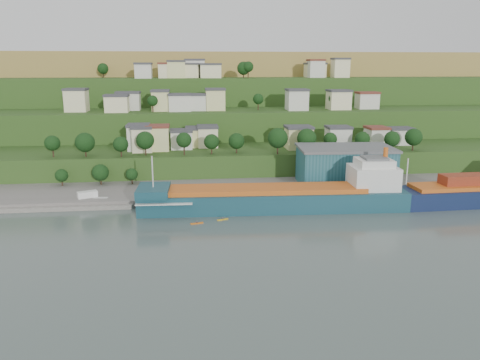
{
  "coord_description": "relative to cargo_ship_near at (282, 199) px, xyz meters",
  "views": [
    {
      "loc": [
        -17.95,
        -120.22,
        40.78
      ],
      "look_at": [
        -3.02,
        15.0,
        7.49
      ],
      "focal_mm": 35.0,
      "sensor_mm": 36.0,
      "label": 1
    }
  ],
  "objects": [
    {
      "name": "kayak_yellow",
      "position": [
        -17.9,
        -8.16,
        -2.94
      ],
      "size": [
        3.12,
        1.55,
        0.78
      ],
      "rotation": [
        0.0,
        0.0,
        0.34
      ],
      "color": "gold",
      "rests_on": "ground"
    },
    {
      "name": "pebble_beach",
      "position": [
        -63.52,
        13.36,
        -3.17
      ],
      "size": [
        40.0,
        18.0,
        2.4
      ],
      "primitive_type": "cube",
      "color": "slate",
      "rests_on": "ground"
    },
    {
      "name": "quay",
      "position": [
        11.48,
        19.36,
        -3.17
      ],
      "size": [
        220.0,
        26.0,
        4.0
      ],
      "primitive_type": "cube",
      "color": "slate",
      "rests_on": "ground"
    },
    {
      "name": "ground",
      "position": [
        -8.52,
        -8.64,
        -3.17
      ],
      "size": [
        500.0,
        500.0,
        0.0
      ],
      "primitive_type": "plane",
      "color": "#43514E",
      "rests_on": "ground"
    },
    {
      "name": "caravan",
      "position": [
        -57.47,
        11.7,
        -0.63
      ],
      "size": [
        6.23,
        4.46,
        2.69
      ],
      "primitive_type": "cube",
      "rotation": [
        0.0,
        0.0,
        0.4
      ],
      "color": "white",
      "rests_on": "pebble_beach"
    },
    {
      "name": "warehouse",
      "position": [
        24.98,
        18.73,
        5.26
      ],
      "size": [
        32.17,
        20.98,
        12.8
      ],
      "rotation": [
        0.0,
        0.0,
        -0.07
      ],
      "color": "#1D5159",
      "rests_on": "quay"
    },
    {
      "name": "dinghy",
      "position": [
        -53.46,
        10.89,
        -1.55
      ],
      "size": [
        4.38,
        2.06,
        0.85
      ],
      "primitive_type": "cube",
      "rotation": [
        0.0,
        0.0,
        -0.11
      ],
      "color": "silver",
      "rests_on": "pebble_beach"
    },
    {
      "name": "kayak_orange",
      "position": [
        -24.93,
        -10.55,
        -2.92
      ],
      "size": [
        3.46,
        1.35,
        0.85
      ],
      "rotation": [
        0.0,
        0.0,
        0.23
      ],
      "color": "orange",
      "rests_on": "ground"
    },
    {
      "name": "hillside",
      "position": [
        -8.52,
        160.0,
        -3.08
      ],
      "size": [
        360.0,
        211.56,
        96.0
      ],
      "color": "#284719",
      "rests_on": "ground"
    },
    {
      "name": "cargo_ship_near",
      "position": [
        0.0,
        0.0,
        0.0
      ],
      "size": [
        77.76,
        15.34,
        19.87
      ],
      "rotation": [
        0.0,
        0.0,
        -0.04
      ],
      "color": "#133C4A",
      "rests_on": "ground"
    }
  ]
}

